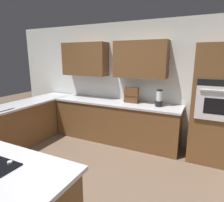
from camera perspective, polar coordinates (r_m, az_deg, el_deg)
The scene contains 9 objects.
ground_plane at distance 3.18m, azimuth -11.77°, elevation -23.22°, with size 14.00×14.00×0.00m, color brown.
wall_back at distance 4.40m, azimuth 3.00°, elevation 7.36°, with size 6.00×0.44×2.60m.
lower_cabinets_back at distance 4.34m, azimuth 0.85°, elevation -6.30°, with size 2.80×0.60×0.86m, color brown.
countertop_back at distance 4.21m, azimuth 0.87°, elevation -0.52°, with size 2.84×0.64×0.04m, color #B2B2B7.
lower_cabinets_side at distance 4.52m, azimuth -26.41°, elevation -6.93°, with size 0.60×2.90×0.86m, color brown.
countertop_side at distance 4.39m, azimuth -26.99°, elevation -1.38°, with size 0.64×2.94×0.04m, color #B2B2B7.
wall_oven at distance 3.81m, azimuth 28.52°, elevation -1.06°, with size 0.80×0.66×2.08m.
blender at distance 3.91m, azimuth 13.78°, elevation 0.54°, with size 0.15×0.15×0.34m.
spice_rack at distance 4.11m, azimuth 5.77°, elevation 1.75°, with size 0.30×0.11×0.33m.
Camera 1 is at (-1.63, 2.00, 1.86)m, focal length 30.84 mm.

